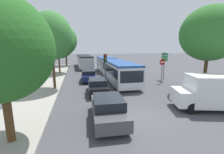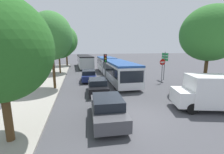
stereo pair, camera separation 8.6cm
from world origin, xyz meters
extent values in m
plane|color=#47474C|center=(0.00, 0.00, 0.00)|extent=(200.00, 200.00, 0.00)
cube|color=#9E998E|center=(-6.51, 12.41, 0.07)|extent=(3.20, 34.81, 0.14)
cube|color=silver|center=(1.66, 9.13, 1.28)|extent=(2.71, 9.44, 2.03)
cube|color=black|center=(1.66, 9.13, 1.65)|extent=(2.72, 9.06, 0.89)
cube|color=#234C93|center=(1.66, 9.13, 2.40)|extent=(2.71, 9.44, 0.20)
cube|color=silver|center=(1.84, 18.03, 1.28)|extent=(2.65, 6.47, 2.03)
cube|color=black|center=(1.84, 18.03, 1.65)|extent=(2.67, 6.22, 0.89)
cube|color=#234C93|center=(1.84, 18.03, 2.40)|extent=(2.65, 6.47, 0.20)
cylinder|color=black|center=(1.76, 14.32, 1.28)|extent=(1.88, 1.03, 1.86)
cube|color=black|center=(1.56, 4.48, 1.53)|extent=(2.22, 0.14, 1.09)
cylinder|color=black|center=(2.66, 6.11, 0.49)|extent=(0.32, 0.99, 0.99)
cylinder|color=black|center=(0.54, 6.15, 0.49)|extent=(0.32, 0.99, 0.99)
cylinder|color=black|center=(2.78, 12.12, 0.49)|extent=(0.32, 0.99, 0.99)
cylinder|color=black|center=(0.66, 12.16, 0.49)|extent=(0.32, 0.99, 0.99)
cylinder|color=black|center=(2.90, 18.01, 0.49)|extent=(0.32, 0.99, 0.99)
cylinder|color=black|center=(0.78, 18.05, 0.49)|extent=(0.32, 0.99, 0.99)
cube|color=silver|center=(-1.64, 24.81, 1.30)|extent=(2.98, 11.78, 2.04)
cube|color=black|center=(-1.64, 24.81, 1.66)|extent=(2.98, 11.20, 0.85)
cube|color=black|center=(-1.64, 24.81, 2.42)|extent=(2.98, 11.78, 0.20)
cylinder|color=black|center=(-2.86, 28.64, 0.51)|extent=(0.34, 1.03, 1.02)
cylinder|color=black|center=(-0.68, 28.71, 0.51)|extent=(0.34, 1.03, 1.02)
cylinder|color=black|center=(-2.62, 21.27, 0.51)|extent=(0.34, 1.03, 1.02)
cylinder|color=black|center=(-0.44, 21.34, 0.51)|extent=(0.34, 1.03, 1.02)
cube|color=#47474C|center=(-1.58, -0.10, 0.58)|extent=(1.96, 4.14, 0.66)
cube|color=black|center=(-1.58, -0.19, 1.16)|extent=(1.70, 2.21, 0.50)
cylinder|color=black|center=(-2.22, 1.24, 0.31)|extent=(0.25, 0.63, 0.62)
cylinder|color=black|center=(-0.78, 1.15, 0.31)|extent=(0.25, 0.63, 0.62)
cylinder|color=black|center=(-2.38, -1.35, 0.31)|extent=(0.25, 0.63, 0.62)
cylinder|color=black|center=(-0.94, -1.43, 0.31)|extent=(0.25, 0.63, 0.62)
cube|color=black|center=(-1.42, 5.25, 0.55)|extent=(1.88, 3.97, 0.63)
cube|color=black|center=(-1.43, 5.16, 1.11)|extent=(1.63, 2.12, 0.48)
cylinder|color=black|center=(-2.04, 6.53, 0.30)|extent=(0.24, 0.60, 0.59)
cylinder|color=black|center=(-0.66, 6.45, 0.30)|extent=(0.24, 0.60, 0.59)
cylinder|color=black|center=(-2.19, 4.05, 0.30)|extent=(0.24, 0.60, 0.59)
cylinder|color=black|center=(-0.81, 3.97, 0.30)|extent=(0.24, 0.60, 0.59)
cube|color=navy|center=(-1.82, 10.60, 0.57)|extent=(1.92, 4.07, 0.64)
cube|color=black|center=(-1.82, 10.51, 1.14)|extent=(1.67, 2.17, 0.49)
cylinder|color=black|center=(-2.45, 11.92, 0.30)|extent=(0.24, 0.62, 0.61)
cylinder|color=black|center=(-1.03, 11.83, 0.30)|extent=(0.24, 0.62, 0.61)
cylinder|color=black|center=(-2.60, 9.38, 0.30)|extent=(0.24, 0.62, 0.61)
cylinder|color=black|center=(-1.19, 9.29, 0.30)|extent=(0.24, 0.62, 0.61)
cube|color=white|center=(5.96, -0.28, 1.31)|extent=(4.50, 3.07, 2.00)
cube|color=white|center=(3.56, 0.41, 0.84)|extent=(1.40, 2.08, 1.00)
cylinder|color=black|center=(3.71, -0.50, 0.36)|extent=(0.76, 0.43, 0.72)
cylinder|color=black|center=(4.18, 1.11, 0.36)|extent=(0.76, 0.43, 0.72)
cylinder|color=#56595E|center=(-0.14, 8.29, 1.70)|extent=(0.12, 0.12, 3.40)
cube|color=black|center=(-0.14, 8.29, 2.95)|extent=(0.32, 0.24, 0.90)
sphere|color=red|center=(-0.13, 8.14, 3.23)|extent=(0.18, 0.18, 0.18)
sphere|color=#EAAD14|center=(-0.13, 8.14, 2.95)|extent=(0.18, 0.18, 0.18)
sphere|color=green|center=(-0.13, 8.14, 2.67)|extent=(0.18, 0.18, 0.18)
cylinder|color=#56595E|center=(6.43, 7.56, 1.20)|extent=(0.08, 0.08, 2.40)
cylinder|color=red|center=(6.43, 7.56, 2.47)|extent=(0.70, 0.03, 0.70)
cube|color=white|center=(6.43, 7.54, 2.47)|extent=(0.50, 0.04, 0.14)
cylinder|color=#56595E|center=(7.69, 9.13, 1.80)|extent=(0.10, 0.10, 3.60)
cube|color=#197A38|center=(7.69, 9.13, 3.30)|extent=(0.10, 1.40, 0.28)
cube|color=#197A38|center=(7.69, 9.13, 2.96)|extent=(0.10, 1.40, 0.28)
cube|color=#197A38|center=(7.69, 9.13, 2.62)|extent=(0.10, 1.40, 0.28)
cylinder|color=#51381E|center=(-6.07, -1.24, 1.23)|extent=(0.33, 0.33, 2.46)
cylinder|color=#51381E|center=(-5.41, 7.45, 1.74)|extent=(0.25, 0.25, 3.48)
ellipsoid|color=#3D7F38|center=(-5.41, 7.45, 5.16)|extent=(3.91, 3.91, 4.46)
ellipsoid|color=#33752D|center=(-5.83, 7.62, 4.49)|extent=(2.35, 2.35, 2.45)
cylinder|color=#51381E|center=(-5.89, 17.08, 1.52)|extent=(0.25, 0.25, 3.03)
ellipsoid|color=#286623|center=(-5.89, 17.08, 4.84)|extent=(5.05, 5.05, 4.81)
cylinder|color=#51381E|center=(-5.46, 27.75, 1.73)|extent=(0.37, 0.37, 3.46)
ellipsoid|color=#3D7F38|center=(-5.46, 27.75, 5.78)|extent=(5.18, 5.18, 6.19)
cylinder|color=#51381E|center=(8.07, 3.15, 1.76)|extent=(0.29, 0.29, 3.52)
ellipsoid|color=#33752D|center=(8.07, 3.15, 5.28)|extent=(4.91, 4.91, 4.68)
camera|label=1|loc=(-3.19, -7.89, 4.05)|focal=24.00mm
camera|label=2|loc=(-3.11, -7.91, 4.05)|focal=24.00mm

